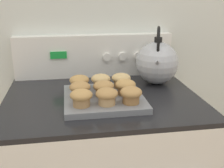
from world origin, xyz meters
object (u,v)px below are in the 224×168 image
Objects in this scene: muffin_r2_c0 at (79,82)px; tea_kettle at (157,62)px; muffin_pan at (104,98)px; muffin_r1_c2 at (126,86)px; muffin_r0_c1 at (106,96)px; muffin_r2_c1 at (100,81)px; muffin_r1_c0 at (80,89)px; muffin_r0_c2 at (131,94)px; muffin_r1_c1 at (103,88)px; muffin_r0_c0 at (81,97)px; muffin_r2_c2 at (121,80)px.

tea_kettle is at bearing 14.47° from muffin_r2_c0.
muffin_r1_c2 is (0.08, 0.00, 0.04)m from muffin_pan.
muffin_r2_c1 is at bearing 90.40° from muffin_r0_c1.
tea_kettle is (0.35, 0.17, 0.04)m from muffin_r1_c0.
muffin_r1_c0 is 0.39m from tea_kettle.
muffin_pan is 3.82× the size of muffin_r1_c0.
muffin_r0_c2 is at bearing -88.81° from muffin_r1_c2.
muffin_r1_c0 is 0.12m from muffin_r2_c1.
muffin_r0_c1 is at bearing -44.33° from muffin_r1_c0.
muffin_r1_c1 reaches higher than muffin_pan.
muffin_r2_c1 is (-0.09, 0.17, 0.00)m from muffin_r0_c2.
tea_kettle reaches higher than muffin_r0_c2.
tea_kettle is (0.26, 0.09, 0.04)m from muffin_r2_c1.
muffin_r2_c2 is (0.17, 0.17, 0.00)m from muffin_r0_c0.
muffin_r1_c2 is 1.00× the size of muffin_r2_c1.
muffin_r0_c0 is 1.00× the size of muffin_r0_c2.
muffin_r2_c0 is 1.00× the size of muffin_r2_c2.
muffin_r0_c0 is at bearing -89.93° from muffin_r1_c0.
muffin_r1_c1 is (-0.00, -0.00, 0.04)m from muffin_pan.
muffin_r1_c0 is (-0.00, 0.08, 0.00)m from muffin_r0_c0.
muffin_r1_c2 and muffin_r2_c2 have the same top height.
muffin_pan is at bearing -178.92° from muffin_r1_c2.
muffin_r1_c0 is at bearing 178.92° from muffin_r1_c1.
muffin_r2_c2 is 0.30× the size of tea_kettle.
muffin_r1_c0 is 1.00× the size of muffin_r2_c1.
muffin_r1_c0 and muffin_r1_c2 have the same top height.
muffin_r0_c0 is 0.08m from muffin_r1_c0.
muffin_r0_c1 is 0.17m from muffin_r2_c1.
muffin_r1_c2 is at bearing -26.24° from muffin_r2_c0.
tea_kettle is at bearing 18.48° from muffin_r2_c1.
muffin_r0_c0 is at bearing -116.77° from muffin_r2_c1.
muffin_r0_c2 is at bearing -124.14° from tea_kettle.
muffin_r0_c0 is 0.09m from muffin_r0_c1.
muffin_r1_c1 is (-0.09, 0.08, 0.00)m from muffin_r0_c2.
muffin_r2_c2 is at bearing 63.37° from muffin_r0_c1.
muffin_r0_c0 and muffin_r2_c2 have the same top height.
muffin_r2_c2 is (0.08, 0.17, 0.00)m from muffin_r0_c1.
muffin_r0_c0 and muffin_r1_c1 have the same top height.
muffin_pan is 3.82× the size of muffin_r0_c0.
muffin_r2_c2 is at bearing -0.23° from muffin_r2_c0.
muffin_r2_c1 reaches higher than muffin_pan.
muffin_r2_c1 is 0.28m from tea_kettle.
muffin_r0_c0 is 0.12m from muffin_r1_c1.
muffin_r0_c0 is 1.00× the size of muffin_r0_c1.
muffin_r1_c1 is 1.00× the size of muffin_r2_c1.
muffin_r0_c2 is 0.19m from muffin_r2_c1.
muffin_r1_c1 and muffin_r2_c1 have the same top height.
muffin_r0_c2 is 0.32m from tea_kettle.
muffin_r1_c0 is at bearing -153.50° from tea_kettle.
muffin_r1_c0 is at bearing 135.67° from muffin_r0_c1.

